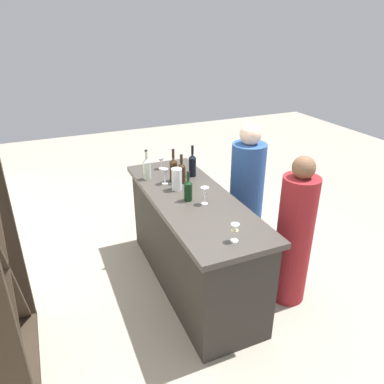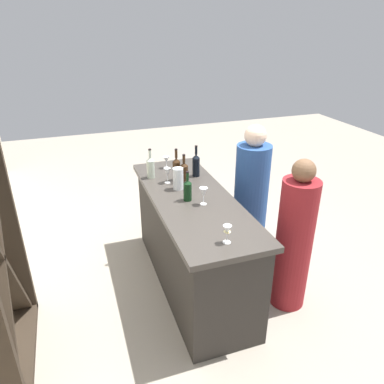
{
  "view_description": "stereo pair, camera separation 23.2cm",
  "coord_description": "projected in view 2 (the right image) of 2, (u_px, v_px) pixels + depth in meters",
  "views": [
    {
      "loc": [
        -2.8,
        1.21,
        2.47
      ],
      "look_at": [
        0.0,
        0.0,
        1.03
      ],
      "focal_mm": 34.12,
      "sensor_mm": 36.0,
      "label": 1
    },
    {
      "loc": [
        -2.89,
        0.99,
        2.47
      ],
      "look_at": [
        0.0,
        0.0,
        1.03
      ],
      "focal_mm": 34.12,
      "sensor_mm": 36.0,
      "label": 2
    }
  ],
  "objects": [
    {
      "name": "wine_glass_near_right",
      "position": [
        166.0,
        160.0,
        4.03
      ],
      "size": [
        0.07,
        0.07,
        0.13
      ],
      "color": "white",
      "rests_on": "bar_counter"
    },
    {
      "name": "wine_bottle_second_left_amber_brown",
      "position": [
        184.0,
        172.0,
        3.65
      ],
      "size": [
        0.08,
        0.08,
        0.3
      ],
      "color": "#331E0F",
      "rests_on": "bar_counter"
    },
    {
      "name": "water_pitcher",
      "position": [
        178.0,
        179.0,
        3.51
      ],
      "size": [
        0.1,
        0.1,
        0.22
      ],
      "color": "silver",
      "rests_on": "bar_counter"
    },
    {
      "name": "wine_bottle_leftmost_dark_green",
      "position": [
        188.0,
        189.0,
        3.29
      ],
      "size": [
        0.08,
        0.08,
        0.28
      ],
      "color": "black",
      "rests_on": "bar_counter"
    },
    {
      "name": "person_center_guest",
      "position": [
        294.0,
        242.0,
        3.27
      ],
      "size": [
        0.37,
        0.37,
        1.46
      ],
      "rotation": [
        0.0,
        0.0,
        1.41
      ],
      "color": "maroon",
      "rests_on": "ground"
    },
    {
      "name": "wine_glass_near_center",
      "position": [
        227.0,
        231.0,
        2.66
      ],
      "size": [
        0.06,
        0.06,
        0.14
      ],
      "color": "white",
      "rests_on": "bar_counter"
    },
    {
      "name": "wine_bottle_rightmost_clear_pale",
      "position": [
        151.0,
        167.0,
        3.76
      ],
      "size": [
        0.08,
        0.08,
        0.31
      ],
      "color": "#B7C6B2",
      "rests_on": "bar_counter"
    },
    {
      "name": "bar_counter",
      "position": [
        192.0,
        241.0,
        3.6
      ],
      "size": [
        2.02,
        0.73,
        0.98
      ],
      "color": "#2A2723",
      "rests_on": "ground"
    },
    {
      "name": "ground_plane",
      "position": [
        192.0,
        281.0,
        3.81
      ],
      "size": [
        12.0,
        12.0,
        0.0
      ],
      "primitive_type": "plane",
      "color": "#9E9384"
    },
    {
      "name": "wine_bottle_second_right_near_black",
      "position": [
        196.0,
        165.0,
        3.8
      ],
      "size": [
        0.08,
        0.08,
        0.34
      ],
      "color": "black",
      "rests_on": "bar_counter"
    },
    {
      "name": "wine_glass_near_left",
      "position": [
        204.0,
        193.0,
        3.21
      ],
      "size": [
        0.07,
        0.07,
        0.16
      ],
      "color": "white",
      "rests_on": "bar_counter"
    },
    {
      "name": "wine_glass_far_left",
      "position": [
        167.0,
        173.0,
        3.65
      ],
      "size": [
        0.07,
        0.07,
        0.16
      ],
      "color": "white",
      "rests_on": "bar_counter"
    },
    {
      "name": "wine_bottle_center_amber_brown",
      "position": [
        176.0,
        169.0,
        3.7
      ],
      "size": [
        0.08,
        0.08,
        0.34
      ],
      "color": "#331E0F",
      "rests_on": "bar_counter"
    },
    {
      "name": "person_left_guest",
      "position": [
        251.0,
        198.0,
        4.02
      ],
      "size": [
        0.42,
        0.42,
        1.52
      ],
      "rotation": [
        0.0,
        0.0,
        1.72
      ],
      "color": "#284C8C",
      "rests_on": "ground"
    }
  ]
}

